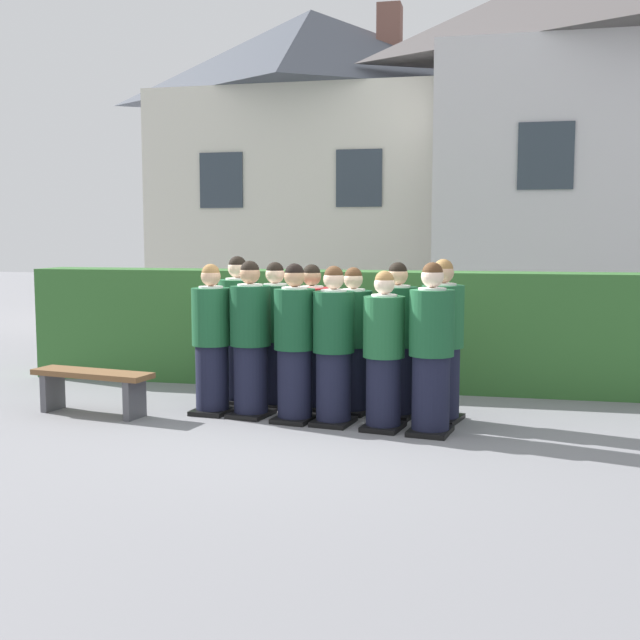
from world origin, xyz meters
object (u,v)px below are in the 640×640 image
(student_front_row_0, at_px, (212,343))
(student_front_row_5, at_px, (431,353))
(student_front_row_2, at_px, (295,347))
(student_front_row_4, at_px, (384,355))
(student_front_row_1, at_px, (251,343))
(student_rear_row_0, at_px, (238,333))
(student_rear_row_3, at_px, (353,344))
(student_rear_row_5, at_px, (442,344))
(wooden_bench, at_px, (92,383))
(student_rear_row_4, at_px, (397,344))
(student_rear_row_1, at_px, (275,338))
(student_in_red_blazer, at_px, (312,341))
(student_front_row_3, at_px, (334,349))

(student_front_row_0, xyz_separation_m, student_front_row_5, (2.42, -0.40, 0.02))
(student_front_row_2, distance_m, student_front_row_4, 0.98)
(student_front_row_1, xyz_separation_m, student_rear_row_0, (-0.36, 0.66, 0.02))
(student_rear_row_3, distance_m, student_rear_row_5, 1.00)
(student_front_row_5, bearing_deg, wooden_bench, 179.07)
(student_front_row_5, height_order, student_rear_row_4, student_front_row_5)
(student_rear_row_1, bearing_deg, student_in_red_blazer, -6.42)
(student_rear_row_4, bearing_deg, student_rear_row_5, -11.63)
(student_front_row_4, height_order, student_rear_row_3, student_rear_row_3)
(student_front_row_4, height_order, student_rear_row_5, student_rear_row_5)
(student_front_row_4, distance_m, wooden_bench, 3.23)
(student_front_row_0, height_order, student_rear_row_3, student_front_row_0)
(student_front_row_3, distance_m, student_rear_row_5, 1.15)
(student_front_row_5, bearing_deg, student_front_row_0, 170.72)
(student_front_row_0, height_order, student_rear_row_0, student_rear_row_0)
(student_front_row_3, xyz_separation_m, student_rear_row_3, (0.10, 0.57, -0.02))
(student_rear_row_3, relative_size, student_rear_row_5, 0.94)
(student_rear_row_1, relative_size, student_rear_row_4, 0.99)
(student_rear_row_4, distance_m, wooden_bench, 3.35)
(student_front_row_3, distance_m, student_rear_row_3, 0.58)
(student_front_row_1, bearing_deg, student_in_red_blazer, 41.40)
(student_rear_row_4, distance_m, student_rear_row_5, 0.50)
(student_front_row_0, height_order, student_front_row_5, student_front_row_5)
(student_front_row_1, bearing_deg, student_front_row_3, -9.94)
(student_front_row_0, distance_m, student_front_row_3, 1.42)
(student_front_row_2, xyz_separation_m, student_rear_row_0, (-0.88, 0.78, 0.03))
(student_front_row_2, distance_m, student_rear_row_0, 1.18)
(student_rear_row_3, bearing_deg, student_front_row_5, -39.29)
(student_front_row_0, xyz_separation_m, student_front_row_2, (0.98, -0.17, 0.01))
(student_front_row_2, height_order, wooden_bench, student_front_row_2)
(student_front_row_1, bearing_deg, student_rear_row_3, 20.91)
(student_front_row_0, bearing_deg, student_rear_row_4, 7.81)
(student_front_row_1, height_order, student_front_row_4, student_front_row_1)
(student_front_row_0, xyz_separation_m, student_rear_row_5, (2.49, 0.17, 0.03))
(student_front_row_2, relative_size, student_rear_row_1, 1.01)
(student_front_row_3, xyz_separation_m, student_rear_row_1, (-0.82, 0.71, 0.00))
(student_front_row_5, bearing_deg, student_rear_row_4, 121.96)
(student_front_row_4, relative_size, student_rear_row_1, 0.97)
(student_front_row_4, distance_m, student_rear_row_1, 1.59)
(student_front_row_4, bearing_deg, student_rear_row_3, 122.76)
(student_rear_row_3, bearing_deg, student_front_row_1, -159.09)
(student_front_row_0, height_order, student_in_red_blazer, student_front_row_0)
(student_front_row_2, distance_m, wooden_bench, 2.29)
(student_front_row_2, bearing_deg, wooden_bench, -175.67)
(student_rear_row_0, height_order, student_in_red_blazer, student_rear_row_0)
(student_front_row_0, distance_m, student_rear_row_0, 0.62)
(student_rear_row_0, xyz_separation_m, student_in_red_blazer, (0.92, -0.17, -0.04))
(student_rear_row_0, distance_m, student_rear_row_1, 0.50)
(student_front_row_0, xyz_separation_m, student_front_row_1, (0.46, -0.05, 0.02))
(student_front_row_5, distance_m, student_rear_row_1, 2.04)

